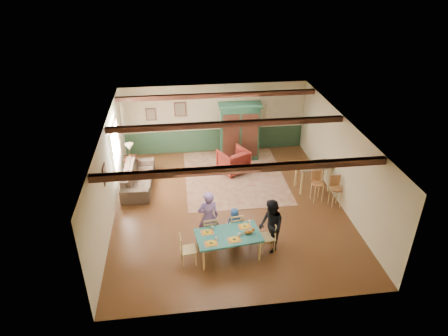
{
  "coord_description": "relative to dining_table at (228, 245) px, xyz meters",
  "views": [
    {
      "loc": [
        -1.45,
        -10.25,
        7.1
      ],
      "look_at": [
        -0.1,
        0.42,
        1.15
      ],
      "focal_mm": 32.0,
      "sensor_mm": 36.0,
      "label": 1
    }
  ],
  "objects": [
    {
      "name": "wall_left",
      "position": [
        -3.18,
        2.26,
        1.01
      ],
      "size": [
        0.02,
        8.0,
        2.7
      ],
      "primitive_type": "cube",
      "color": "beige",
      "rests_on": "floor"
    },
    {
      "name": "bar_stool_right",
      "position": [
        3.6,
        1.88,
        0.16
      ],
      "size": [
        0.38,
        0.42,
        1.01
      ],
      "primitive_type": null,
      "rotation": [
        0.0,
        0.0,
        0.07
      ],
      "color": "#A56D40",
      "rests_on": "floor"
    },
    {
      "name": "dining_chair_far_left",
      "position": [
        -0.44,
        0.61,
        0.09
      ],
      "size": [
        0.43,
        0.44,
        0.87
      ],
      "primitive_type": null,
      "rotation": [
        0.0,
        0.0,
        3.26
      ],
      "color": "tan",
      "rests_on": "floor"
    },
    {
      "name": "person_child",
      "position": [
        0.28,
        0.77,
        0.12
      ],
      "size": [
        0.48,
        0.34,
        0.92
      ],
      "primitive_type": "imported",
      "rotation": [
        0.0,
        0.0,
        3.26
      ],
      "color": "navy",
      "rests_on": "floor"
    },
    {
      "name": "dining_chair_far_right",
      "position": [
        0.28,
        0.7,
        0.09
      ],
      "size": [
        0.43,
        0.44,
        0.87
      ],
      "primitive_type": null,
      "rotation": [
        0.0,
        0.0,
        3.26
      ],
      "color": "tan",
      "rests_on": "floor"
    },
    {
      "name": "end_table",
      "position": [
        -2.84,
        4.89,
        -0.05
      ],
      "size": [
        0.53,
        0.53,
        0.58
      ],
      "primitive_type": null,
      "rotation": [
        0.0,
        0.0,
        0.12
      ],
      "color": "black",
      "rests_on": "floor"
    },
    {
      "name": "wall_right",
      "position": [
        3.82,
        2.26,
        1.01
      ],
      "size": [
        0.02,
        8.0,
        2.7
      ],
      "primitive_type": "cube",
      "color": "beige",
      "rests_on": "floor"
    },
    {
      "name": "sofa",
      "position": [
        -2.54,
        3.87,
        -0.0
      ],
      "size": [
        1.03,
        2.38,
        0.68
      ],
      "primitive_type": "imported",
      "rotation": [
        0.0,
        0.0,
        1.52
      ],
      "color": "#3B2F25",
      "rests_on": "floor"
    },
    {
      "name": "cat",
      "position": [
        0.51,
        -0.03,
        0.42
      ],
      "size": [
        0.34,
        0.17,
        0.16
      ],
      "primitive_type": null,
      "rotation": [
        0.0,
        0.0,
        0.12
      ],
      "color": "#BB6821",
      "rests_on": "dining_table"
    },
    {
      "name": "ceiling",
      "position": [
        0.32,
        2.26,
        2.36
      ],
      "size": [
        7.0,
        8.0,
        0.02
      ],
      "primitive_type": "cube",
      "color": "white",
      "rests_on": "wall_back"
    },
    {
      "name": "wall_back",
      "position": [
        0.32,
        6.26,
        1.01
      ],
      "size": [
        7.0,
        0.02,
        2.7
      ],
      "primitive_type": "cube",
      "color": "beige",
      "rests_on": "floor"
    },
    {
      "name": "counter_table",
      "position": [
        3.22,
        2.94,
        0.12
      ],
      "size": [
        1.17,
        0.75,
        0.93
      ],
      "primitive_type": null,
      "rotation": [
        0.0,
        0.0,
        0.09
      ],
      "color": "tan",
      "rests_on": "floor"
    },
    {
      "name": "ceiling_beam_back",
      "position": [
        0.32,
        5.26,
        2.27
      ],
      "size": [
        6.95,
        0.16,
        0.16
      ],
      "primitive_type": "cube",
      "color": "black",
      "rests_on": "ceiling"
    },
    {
      "name": "window_left",
      "position": [
        -3.15,
        3.96,
        1.21
      ],
      "size": [
        0.06,
        1.6,
        1.3
      ],
      "primitive_type": null,
      "color": "white",
      "rests_on": "wall_left"
    },
    {
      "name": "ceiling_beam_front",
      "position": [
        0.32,
        -0.04,
        2.27
      ],
      "size": [
        6.95,
        0.16,
        0.16
      ],
      "primitive_type": "cube",
      "color": "black",
      "rests_on": "ceiling"
    },
    {
      "name": "place_setting_far_left",
      "position": [
        -0.53,
        0.17,
        0.4
      ],
      "size": [
        0.4,
        0.32,
        0.11
      ],
      "primitive_type": null,
      "rotation": [
        0.0,
        0.0,
        0.12
      ],
      "color": "yellow",
      "rests_on": "dining_table"
    },
    {
      "name": "floor",
      "position": [
        0.32,
        2.26,
        -0.34
      ],
      "size": [
        8.0,
        8.0,
        0.0
      ],
      "primitive_type": "plane",
      "color": "#4B2915",
      "rests_on": "ground"
    },
    {
      "name": "person_man",
      "position": [
        -0.45,
        0.68,
        0.45
      ],
      "size": [
        0.62,
        0.44,
        1.58
      ],
      "primitive_type": "imported",
      "rotation": [
        0.0,
        0.0,
        3.26
      ],
      "color": "#8563AA",
      "rests_on": "floor"
    },
    {
      "name": "armoire",
      "position": [
        1.16,
        5.46,
        0.76
      ],
      "size": [
        1.58,
        0.68,
        2.2
      ],
      "primitive_type": "cube",
      "rotation": [
        0.0,
        0.0,
        -0.03
      ],
      "color": "#163725",
      "rests_on": "floor"
    },
    {
      "name": "picture_back_a",
      "position": [
        -0.98,
        6.23,
        1.46
      ],
      "size": [
        0.45,
        0.04,
        0.55
      ],
      "primitive_type": null,
      "color": "gray",
      "rests_on": "wall_back"
    },
    {
      "name": "person_woman",
      "position": [
        1.13,
        0.14,
        0.41
      ],
      "size": [
        0.65,
        0.8,
        1.51
      ],
      "primitive_type": "imported",
      "rotation": [
        0.0,
        0.0,
        -1.45
      ],
      "color": "black",
      "rests_on": "floor"
    },
    {
      "name": "table_lamp",
      "position": [
        -2.84,
        4.89,
        0.51
      ],
      "size": [
        0.32,
        0.32,
        0.53
      ],
      "primitive_type": null,
      "rotation": [
        0.0,
        0.0,
        0.08
      ],
      "color": "beige",
      "rests_on": "end_table"
    },
    {
      "name": "dining_chair_end_right",
      "position": [
        1.04,
        0.12,
        0.09
      ],
      "size": [
        0.44,
        0.43,
        0.87
      ],
      "primitive_type": null,
      "rotation": [
        0.0,
        0.0,
        -1.45
      ],
      "color": "tan",
      "rests_on": "floor"
    },
    {
      "name": "dining_chair_end_left",
      "position": [
        -1.04,
        -0.12,
        0.09
      ],
      "size": [
        0.44,
        0.43,
        0.87
      ],
      "primitive_type": null,
      "rotation": [
        0.0,
        0.0,
        1.69
      ],
      "color": "tan",
      "rests_on": "floor"
    },
    {
      "name": "wainscot_back",
      "position": [
        0.32,
        6.24,
        0.11
      ],
      "size": [
        6.95,
        0.03,
        0.9
      ],
      "primitive_type": "cube",
      "color": "#1E3724",
      "rests_on": "floor"
    },
    {
      "name": "area_rug",
      "position": [
        0.78,
        4.07,
        -0.34
      ],
      "size": [
        3.46,
        4.1,
        0.01
      ],
      "primitive_type": "cube",
      "rotation": [
        0.0,
        0.0,
        -0.0
      ],
      "color": "tan",
      "rests_on": "floor"
    },
    {
      "name": "picture_left_wall",
      "position": [
        -3.15,
        1.66,
        1.41
      ],
      "size": [
        0.04,
        0.42,
        0.52
      ],
      "primitive_type": null,
      "color": "gray",
      "rests_on": "wall_left"
    },
    {
      "name": "place_setting_near_center",
      "position": [
        0.12,
        -0.22,
        0.4
      ],
      "size": [
        0.4,
        0.32,
        0.11
      ],
      "primitive_type": null,
      "rotation": [
        0.0,
        0.0,
        0.12
      ],
      "color": "yellow",
      "rests_on": "dining_table"
    },
    {
      "name": "place_setting_far_right",
      "position": [
        0.47,
        0.29,
        0.4
      ],
      "size": [
        0.4,
        0.32,
        0.11
      ],
      "primitive_type": null,
      "rotation": [
        0.0,
        0.0,
        0.12
      ],
      "color": "yellow",
      "rests_on": "dining_table"
    },
    {
      "name": "ceiling_beam_mid",
      "position": [
        0.32,
        2.66,
        2.27
      ],
      "size": [
        6.95,
        0.16,
        0.16
      ],
      "primitive_type": "cube",
      "color": "black",
      "rests_on": "ceiling"
    },
    {
      "name": "dining_table",
      "position": [
        0.0,
        0.0,
        0.0
      ],
      "size": [
        1.74,
        1.1,
        0.69
      ],
      "primitive_type": null,
      "rotation": [
        0.0,
        0.0,
        0.12
      ],
      "color": "#216960",
      "rests_on": "floor"
    },
    {
      "name": "place_setting_near_left",
      "position": [
        -0.47,
        -0.29,
        0.4
      ],
      "size": [
        0.4,
        0.32,
        0.11
      ],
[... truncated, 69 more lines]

